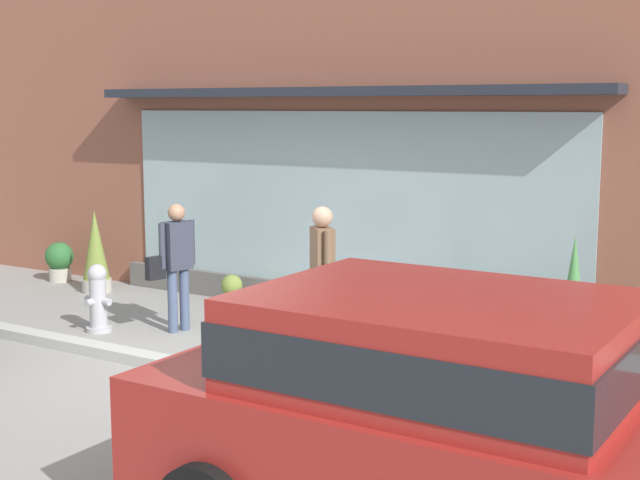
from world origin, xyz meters
name	(u,v)px	position (x,y,z in m)	size (l,w,h in m)	color
ground_plane	(190,366)	(0.00, 0.00, 0.00)	(60.00, 60.00, 0.00)	gray
curb_strip	(177,365)	(0.00, -0.20, 0.06)	(14.00, 0.24, 0.12)	#B2B2AD
storefront	(341,139)	(0.00, 3.18, 2.33)	(14.00, 0.81, 4.78)	#935642
fire_hydrant	(98,298)	(-1.93, 0.56, 0.42)	(0.39, 0.36, 0.85)	#B2B2B7
pedestrian_with_handbag	(176,258)	(-1.10, 1.07, 0.93)	(0.31, 0.67, 1.59)	#475675
pedestrian_passerby	(322,270)	(1.06, 1.01, 1.00)	(0.39, 0.36, 1.70)	#475675
parked_car_red	(458,412)	(4.07, -2.27, 0.94)	(4.14, 2.08, 1.65)	maroon
potted_plant_near_hydrant	(96,252)	(-3.71, 2.25, 0.60)	(0.44, 0.44, 1.24)	#B7B2A3
potted_plant_trailing_edge	(460,314)	(2.04, 2.52, 0.33)	(0.41, 0.41, 0.60)	#B7B2A3
potted_plant_window_left	(573,301)	(3.41, 2.41, 0.66)	(0.31, 0.31, 1.39)	#4C4C51
potted_plant_doorstep	(59,260)	(-4.82, 2.53, 0.34)	(0.45, 0.45, 0.63)	#B7B2A3
potted_plant_by_entrance	(232,290)	(-1.35, 2.51, 0.24)	(0.30, 0.30, 0.46)	#B7B2A3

